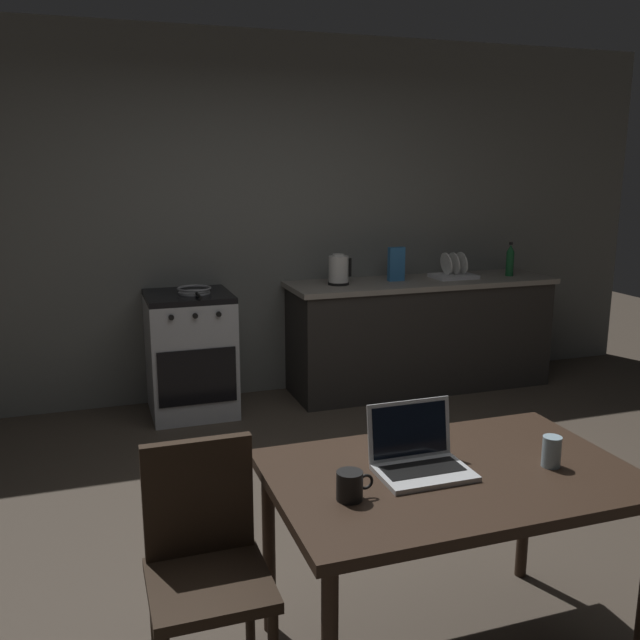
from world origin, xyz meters
TOP-DOWN VIEW (x-y plane):
  - ground_plane at (0.00, 0.00)m, footprint 12.00×12.00m
  - back_wall at (0.30, 2.46)m, footprint 6.40×0.10m
  - kitchen_counter at (1.34, 2.11)m, footprint 2.16×0.64m
  - stove_oven at (-0.51, 2.10)m, footprint 0.60×0.62m
  - dining_table at (-0.02, -0.82)m, footprint 1.27×0.82m
  - chair at (-0.87, -0.68)m, footprint 0.40×0.40m
  - laptop at (-0.13, -0.78)m, footprint 0.32×0.26m
  - electric_kettle at (0.63, 2.11)m, footprint 0.18×0.16m
  - bottle at (2.12, 2.06)m, footprint 0.06×0.06m
  - frying_pan at (-0.47, 2.08)m, footprint 0.24×0.42m
  - coffee_mug at (-0.43, -0.90)m, footprint 0.13×0.09m
  - drinking_glass at (0.33, -0.90)m, footprint 0.07×0.07m
  - cereal_box at (1.12, 2.13)m, footprint 0.13×0.05m
  - dish_rack at (1.63, 2.11)m, footprint 0.34×0.26m

SIDE VIEW (x-z plane):
  - ground_plane at x=0.00m, z-range 0.00..0.00m
  - stove_oven at x=-0.51m, z-range 0.00..0.89m
  - kitchen_counter at x=1.34m, z-range 0.00..0.89m
  - chair at x=-0.87m, z-range 0.06..0.93m
  - dining_table at x=-0.02m, z-range 0.30..1.04m
  - laptop at x=-0.13m, z-range 0.67..0.90m
  - coffee_mug at x=-0.43m, z-range 0.74..0.83m
  - drinking_glass at x=0.33m, z-range 0.74..0.85m
  - frying_pan at x=-0.47m, z-range 0.89..0.94m
  - dish_rack at x=1.63m, z-range 0.83..1.04m
  - electric_kettle at x=0.63m, z-range 0.89..1.12m
  - bottle at x=2.12m, z-range 0.88..1.16m
  - cereal_box at x=1.12m, z-range 0.89..1.16m
  - back_wall at x=0.30m, z-range 0.00..2.75m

